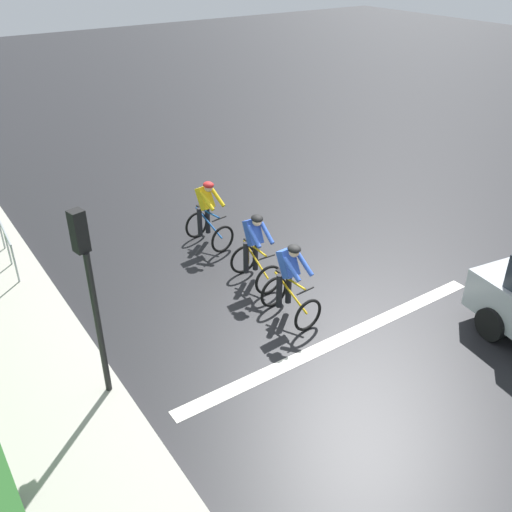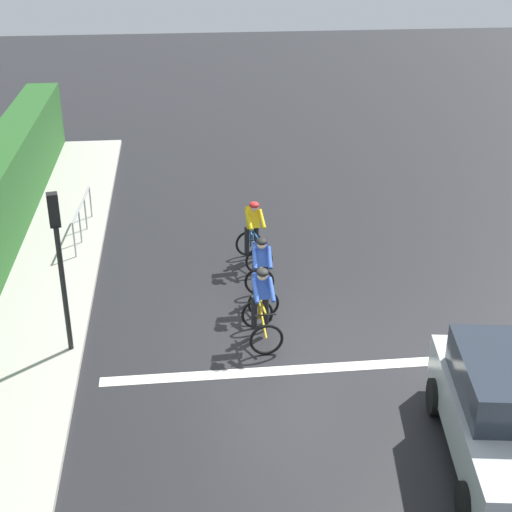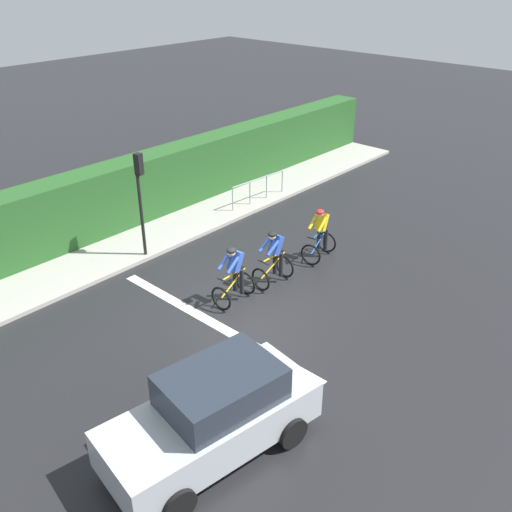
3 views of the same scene
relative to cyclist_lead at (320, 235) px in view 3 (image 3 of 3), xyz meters
The scene contains 11 objects.
ground_plane 3.71m from the cyclist_lead, 88.24° to the right, with size 80.00×80.00×0.00m, color black.
sidewalk_kerb 5.48m from the cyclist_lead, 162.61° to the right, with size 2.80×24.60×0.12m, color #ADA89E.
stone_wall_low 6.32m from the cyclist_lead, 165.05° to the right, with size 0.44×24.60×0.44m, color gray.
hedge_wall 6.60m from the cyclist_lead, 165.73° to the right, with size 1.10×24.60×2.28m, color #265623.
road_marking_stop_line 4.76m from the cyclist_lead, 88.64° to the right, with size 7.00×0.30×0.01m, color silver.
cyclist_lead is the anchor object (origin of this frame).
cyclist_second 2.10m from the cyclist_lead, 91.44° to the right, with size 0.71×1.10×1.66m.
cyclist_mid 3.56m from the cyclist_lead, 93.49° to the right, with size 0.75×1.12×1.66m.
car_silver 8.18m from the cyclist_lead, 67.36° to the right, with size 2.35×4.31×1.76m.
traffic_light_near_crossing 5.57m from the cyclist_lead, 138.34° to the right, with size 0.24×0.31×3.34m.
pedestrian_railing_kerbside 4.69m from the cyclist_lead, 155.84° to the left, with size 0.21×2.64×1.03m.
Camera 3 is at (8.82, -9.13, 8.37)m, focal length 39.43 mm.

